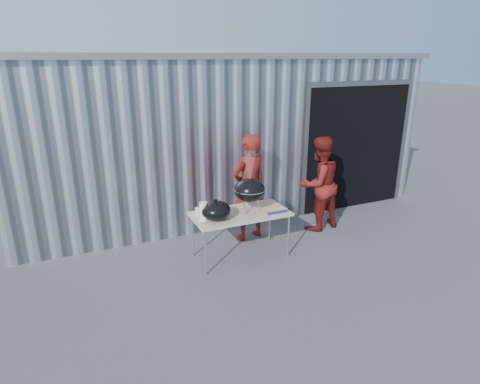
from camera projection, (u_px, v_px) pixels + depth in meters
name	position (u px, v px, depth m)	size (l,w,h in m)	color
ground	(244.00, 276.00, 5.87)	(80.00, 80.00, 0.00)	#444446
building	(200.00, 122.00, 9.69)	(8.20, 6.20, 3.10)	silver
folding_table	(240.00, 215.00, 6.22)	(1.50, 0.75, 0.75)	tan
kettle_grill	(249.00, 186.00, 6.13)	(0.49, 0.49, 0.95)	black
grill_lid	(216.00, 210.00, 5.90)	(0.44, 0.44, 0.32)	black
paper_towels	(203.00, 211.00, 5.88)	(0.12, 0.12, 0.28)	white
white_tub	(203.00, 211.00, 6.13)	(0.20, 0.15, 0.10)	white
foil_box	(277.00, 211.00, 6.18)	(0.32, 0.06, 0.06)	#191798
person_cook	(249.00, 188.00, 6.81)	(0.68, 0.44, 1.85)	maroon
person_bystander	(319.00, 184.00, 7.23)	(0.84, 0.65, 1.73)	maroon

